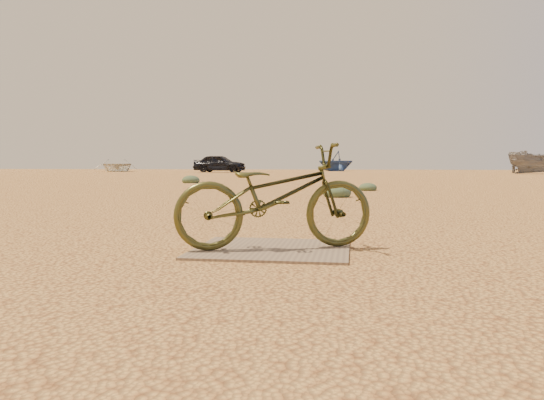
# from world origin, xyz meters

# --- Properties ---
(ground) EXTENTS (120.00, 120.00, 0.00)m
(ground) POSITION_xyz_m (0.00, 0.00, 0.00)
(ground) COLOR tan
(ground) RESTS_ON ground
(plywood_board) EXTENTS (1.40, 1.26, 0.02)m
(plywood_board) POSITION_xyz_m (-0.31, -0.41, 0.01)
(plywood_board) COLOR #7D6951
(plywood_board) RESTS_ON ground
(bicycle) EXTENTS (1.92, 1.23, 0.95)m
(bicycle) POSITION_xyz_m (-0.28, -0.42, 0.50)
(bicycle) COLOR #43431D
(bicycle) RESTS_ON plywood_board
(car) EXTENTS (4.60, 2.18, 1.52)m
(car) POSITION_xyz_m (-11.04, 39.38, 0.76)
(car) COLOR black
(car) RESTS_ON ground
(boat_near_left) EXTENTS (6.29, 6.98, 1.19)m
(boat_near_left) POSITION_xyz_m (-21.98, 42.62, 0.59)
(boat_near_left) COLOR silver
(boat_near_left) RESTS_ON ground
(boat_far_left) EXTENTS (5.02, 4.88, 2.02)m
(boat_far_left) POSITION_xyz_m (-1.35, 47.73, 1.01)
(boat_far_left) COLOR #2E497D
(boat_far_left) RESTS_ON ground
(boat_mid_right) EXTENTS (4.72, 1.83, 1.82)m
(boat_mid_right) POSITION_xyz_m (14.05, 36.46, 0.91)
(boat_mid_right) COLOR slate
(boat_mid_right) RESTS_ON ground
(kale_a) EXTENTS (0.66, 0.66, 0.36)m
(kale_a) POSITION_xyz_m (0.04, 7.37, 0.00)
(kale_a) COLOR #556848
(kale_a) RESTS_ON ground
(kale_b) EXTENTS (0.52, 0.52, 0.29)m
(kale_b) POSITION_xyz_m (0.83, 10.43, 0.00)
(kale_b) COLOR #556848
(kale_b) RESTS_ON ground
(kale_c) EXTENTS (0.71, 0.71, 0.39)m
(kale_c) POSITION_xyz_m (-6.03, 15.30, 0.00)
(kale_c) COLOR #556848
(kale_c) RESTS_ON ground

